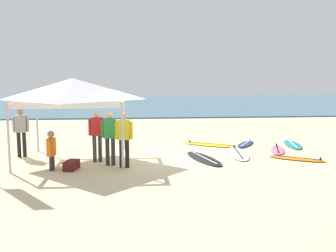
{
  "coord_description": "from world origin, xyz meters",
  "views": [
    {
      "loc": [
        -0.67,
        -12.38,
        2.72
      ],
      "look_at": [
        0.64,
        1.08,
        1.0
      ],
      "focal_mm": 39.48,
      "sensor_mm": 36.0,
      "label": 1
    }
  ],
  "objects_px": {
    "canopy_tent": "(73,89)",
    "surfboard_yellow": "(212,145)",
    "surfboard_teal": "(292,144)",
    "person_grey": "(21,129)",
    "person_orange": "(51,149)",
    "surfboard_white": "(238,153)",
    "surfboard_navy": "(245,144)",
    "surfboard_pink": "(277,150)",
    "person_yellow": "(124,136)",
    "surfboard_black": "(203,158)",
    "gear_bag_near_tent": "(71,165)",
    "person_red": "(97,132)",
    "person_green": "(110,135)",
    "surfboard_orange": "(297,159)"
  },
  "relations": [
    {
      "from": "person_orange",
      "to": "canopy_tent",
      "type": "bearing_deg",
      "value": 70.75
    },
    {
      "from": "surfboard_teal",
      "to": "person_yellow",
      "type": "bearing_deg",
      "value": -154.75
    },
    {
      "from": "surfboard_orange",
      "to": "surfboard_yellow",
      "type": "bearing_deg",
      "value": 128.25
    },
    {
      "from": "canopy_tent",
      "to": "surfboard_teal",
      "type": "xyz_separation_m",
      "value": [
        8.53,
        1.96,
        -2.35
      ]
    },
    {
      "from": "person_grey",
      "to": "surfboard_white",
      "type": "bearing_deg",
      "value": -2.26
    },
    {
      "from": "person_red",
      "to": "person_orange",
      "type": "xyz_separation_m",
      "value": [
        -1.26,
        -1.02,
        -0.33
      ]
    },
    {
      "from": "surfboard_orange",
      "to": "surfboard_navy",
      "type": "bearing_deg",
      "value": 106.58
    },
    {
      "from": "person_red",
      "to": "surfboard_yellow",
      "type": "bearing_deg",
      "value": 30.54
    },
    {
      "from": "surfboard_white",
      "to": "surfboard_black",
      "type": "height_order",
      "value": "same"
    },
    {
      "from": "surfboard_white",
      "to": "surfboard_pink",
      "type": "bearing_deg",
      "value": 17.57
    },
    {
      "from": "surfboard_pink",
      "to": "surfboard_teal",
      "type": "height_order",
      "value": "same"
    },
    {
      "from": "person_yellow",
      "to": "person_grey",
      "type": "bearing_deg",
      "value": 151.99
    },
    {
      "from": "surfboard_black",
      "to": "surfboard_teal",
      "type": "relative_size",
      "value": 1.13
    },
    {
      "from": "person_yellow",
      "to": "canopy_tent",
      "type": "bearing_deg",
      "value": 142.71
    },
    {
      "from": "surfboard_orange",
      "to": "surfboard_black",
      "type": "bearing_deg",
      "value": 173.47
    },
    {
      "from": "surfboard_pink",
      "to": "person_green",
      "type": "distance_m",
      "value": 6.55
    },
    {
      "from": "surfboard_black",
      "to": "person_red",
      "type": "distance_m",
      "value": 3.69
    },
    {
      "from": "surfboard_yellow",
      "to": "surfboard_teal",
      "type": "relative_size",
      "value": 1.05
    },
    {
      "from": "person_yellow",
      "to": "gear_bag_near_tent",
      "type": "xyz_separation_m",
      "value": [
        -1.59,
        -0.12,
        -0.85
      ]
    },
    {
      "from": "person_orange",
      "to": "gear_bag_near_tent",
      "type": "height_order",
      "value": "person_orange"
    },
    {
      "from": "surfboard_orange",
      "to": "person_green",
      "type": "distance_m",
      "value": 6.34
    },
    {
      "from": "surfboard_white",
      "to": "person_yellow",
      "type": "height_order",
      "value": "person_yellow"
    },
    {
      "from": "surfboard_orange",
      "to": "person_orange",
      "type": "xyz_separation_m",
      "value": [
        -7.97,
        -0.7,
        0.62
      ]
    },
    {
      "from": "surfboard_teal",
      "to": "person_grey",
      "type": "bearing_deg",
      "value": -172.86
    },
    {
      "from": "surfboard_teal",
      "to": "surfboard_navy",
      "type": "bearing_deg",
      "value": 172.03
    },
    {
      "from": "person_grey",
      "to": "gear_bag_near_tent",
      "type": "xyz_separation_m",
      "value": [
        2.02,
        -2.04,
        -0.85
      ]
    },
    {
      "from": "surfboard_white",
      "to": "gear_bag_near_tent",
      "type": "relative_size",
      "value": 4.31
    },
    {
      "from": "surfboard_teal",
      "to": "person_grey",
      "type": "xyz_separation_m",
      "value": [
        -10.47,
        -1.31,
        0.95
      ]
    },
    {
      "from": "canopy_tent",
      "to": "person_yellow",
      "type": "xyz_separation_m",
      "value": [
        1.67,
        -1.27,
        -1.4
      ]
    },
    {
      "from": "surfboard_white",
      "to": "surfboard_yellow",
      "type": "relative_size",
      "value": 1.09
    },
    {
      "from": "surfboard_orange",
      "to": "surfboard_navy",
      "type": "height_order",
      "value": "same"
    },
    {
      "from": "surfboard_black",
      "to": "person_yellow",
      "type": "xyz_separation_m",
      "value": [
        -2.66,
        -0.93,
        0.95
      ]
    },
    {
      "from": "surfboard_pink",
      "to": "person_yellow",
      "type": "height_order",
      "value": "person_yellow"
    },
    {
      "from": "surfboard_navy",
      "to": "canopy_tent",
      "type": "bearing_deg",
      "value": -161.39
    },
    {
      "from": "surfboard_navy",
      "to": "gear_bag_near_tent",
      "type": "distance_m",
      "value": 7.47
    },
    {
      "from": "surfboard_orange",
      "to": "surfboard_yellow",
      "type": "height_order",
      "value": "same"
    },
    {
      "from": "person_grey",
      "to": "person_orange",
      "type": "height_order",
      "value": "person_grey"
    },
    {
      "from": "person_red",
      "to": "gear_bag_near_tent",
      "type": "height_order",
      "value": "person_red"
    },
    {
      "from": "surfboard_black",
      "to": "person_grey",
      "type": "distance_m",
      "value": 6.42
    },
    {
      "from": "surfboard_teal",
      "to": "person_red",
      "type": "distance_m",
      "value": 8.15
    },
    {
      "from": "surfboard_pink",
      "to": "surfboard_teal",
      "type": "bearing_deg",
      "value": 45.02
    },
    {
      "from": "canopy_tent",
      "to": "surfboard_yellow",
      "type": "distance_m",
      "value": 6.11
    },
    {
      "from": "person_yellow",
      "to": "surfboard_pink",
      "type": "bearing_deg",
      "value": 20.46
    },
    {
      "from": "person_green",
      "to": "person_grey",
      "type": "height_order",
      "value": "same"
    },
    {
      "from": "canopy_tent",
      "to": "surfboard_black",
      "type": "height_order",
      "value": "canopy_tent"
    },
    {
      "from": "person_orange",
      "to": "gear_bag_near_tent",
      "type": "bearing_deg",
      "value": 0.29
    },
    {
      "from": "person_red",
      "to": "gear_bag_near_tent",
      "type": "xyz_separation_m",
      "value": [
        -0.69,
        -1.02,
        -0.85
      ]
    },
    {
      "from": "person_green",
      "to": "surfboard_white",
      "type": "bearing_deg",
      "value": 15.69
    },
    {
      "from": "surfboard_white",
      "to": "surfboard_navy",
      "type": "height_order",
      "value": "same"
    },
    {
      "from": "surfboard_yellow",
      "to": "person_grey",
      "type": "height_order",
      "value": "person_grey"
    }
  ]
}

